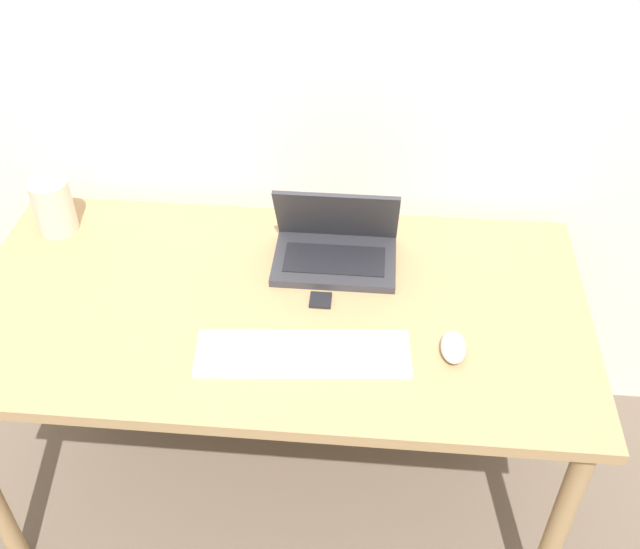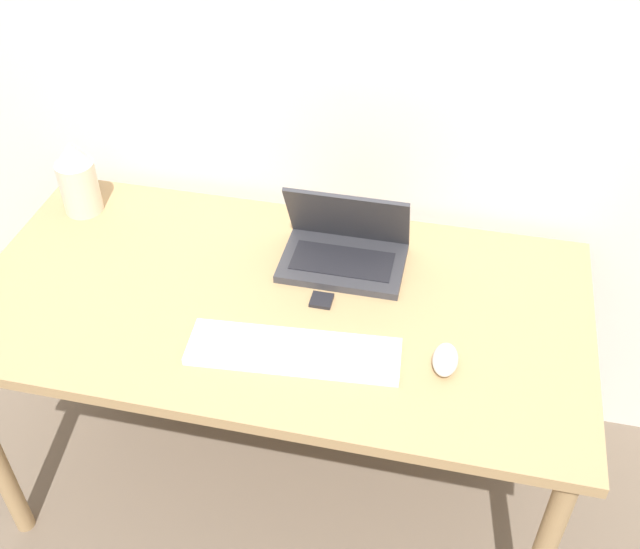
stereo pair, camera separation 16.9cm
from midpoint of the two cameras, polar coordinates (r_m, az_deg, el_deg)
wall_back at (r=1.87m, az=2.58°, el=19.48°), size 6.00×0.05×2.50m
desk at (r=1.83m, az=-0.52°, el=-3.68°), size 1.47×0.75×0.72m
laptop at (r=1.86m, az=4.50°, el=2.06°), size 0.30×0.21×0.21m
keyboard at (r=1.64m, az=0.94°, el=-6.01°), size 0.48×0.17×0.02m
mouse at (r=1.65m, az=12.47°, el=-6.49°), size 0.06×0.09×0.04m
vase at (r=2.08m, az=-15.82°, el=7.01°), size 0.10×0.10×0.21m
mp3_player at (r=1.77m, az=2.85°, el=-2.10°), size 0.05×0.05×0.01m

